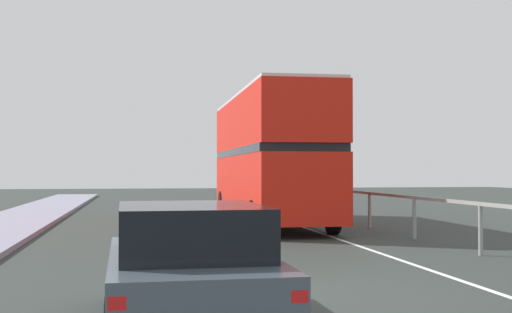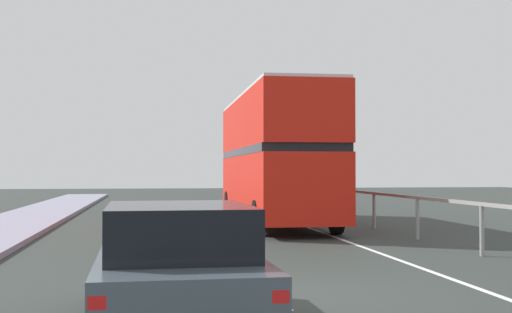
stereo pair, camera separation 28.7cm
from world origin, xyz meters
name	(u,v)px [view 2 (the right image)]	position (x,y,z in m)	size (l,w,h in m)	color
ground_plane	(273,299)	(0.00, 0.00, -0.05)	(73.74, 120.00, 0.10)	#2C322F
lane_paint_markings	(287,236)	(2.01, 8.80, 0.00)	(3.39, 46.00, 0.01)	silver
bridge_side_railing	(394,202)	(5.24, 9.00, 0.93)	(0.10, 42.00, 1.15)	gray
double_decker_bus_red	(274,155)	(2.42, 12.95, 2.35)	(2.66, 11.02, 4.40)	red
hatchback_car_near	(178,269)	(-1.46, -1.87, 0.69)	(1.91, 4.05, 1.44)	#424F59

